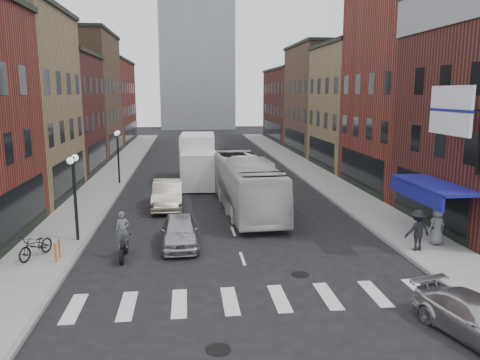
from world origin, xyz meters
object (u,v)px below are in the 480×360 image
at_px(motorcycle_rider, 123,237).
at_px(sedan_left_far, 168,194).
at_px(box_truck, 198,160).
at_px(transit_bus, 246,184).
at_px(billboard_sign, 452,112).
at_px(parked_bicycle, 36,246).
at_px(sedan_left_near, 180,231).
at_px(curb_car, 477,319).
at_px(ped_right_a, 418,230).
at_px(bike_rack, 57,251).
at_px(streetlamp_far, 118,147).
at_px(streetlamp_near, 74,182).
at_px(ped_right_c, 437,226).

bearing_deg(motorcycle_rider, sedan_left_far, 74.88).
distance_m(box_truck, transit_bus, 9.18).
bearing_deg(billboard_sign, parked_bicycle, 175.94).
distance_m(sedan_left_far, parked_bicycle, 10.06).
xyz_separation_m(box_truck, sedan_left_near, (-1.24, -15.12, -1.12)).
relative_size(sedan_left_near, curb_car, 1.02).
height_order(billboard_sign, sedan_left_far, billboard_sign).
bearing_deg(billboard_sign, sedan_left_far, 140.63).
height_order(transit_bus, ped_right_a, transit_bus).
relative_size(motorcycle_rider, sedan_left_near, 0.50).
bearing_deg(ped_right_a, sedan_left_near, -20.95).
distance_m(sedan_left_near, curb_car, 12.54).
relative_size(bike_rack, ped_right_a, 0.44).
distance_m(bike_rack, curb_car, 15.41).
relative_size(streetlamp_far, motorcycle_rider, 2.00).
xyz_separation_m(streetlamp_near, box_truck, (5.99, 14.12, -1.09)).
distance_m(sedan_left_far, ped_right_c, 15.25).
bearing_deg(box_truck, ped_right_a, -59.94).
xyz_separation_m(box_truck, motorcycle_rider, (-3.57, -16.57, -0.86)).
height_order(bike_rack, transit_bus, transit_bus).
xyz_separation_m(sedan_left_near, ped_right_c, (11.53, -1.54, 0.32)).
height_order(streetlamp_near, bike_rack, streetlamp_near).
bearing_deg(ped_right_a, streetlamp_far, -57.80).
height_order(streetlamp_far, transit_bus, streetlamp_far).
distance_m(billboard_sign, ped_right_c, 5.21).
distance_m(curb_car, ped_right_a, 7.28).
distance_m(motorcycle_rider, sedan_left_near, 2.76).
xyz_separation_m(bike_rack, parked_bicycle, (-0.96, 0.42, 0.11)).
xyz_separation_m(curb_car, ped_right_c, (3.04, 7.68, 0.44)).
bearing_deg(streetlamp_far, motorcycle_rider, -81.63).
xyz_separation_m(box_truck, transit_bus, (2.61, -8.80, -0.24)).
bearing_deg(box_truck, sedan_left_near, -92.21).
xyz_separation_m(motorcycle_rider, sedan_left_far, (1.51, 8.85, -0.14)).
distance_m(transit_bus, parked_bicycle, 12.41).
xyz_separation_m(sedan_left_far, ped_right_c, (12.36, -8.94, 0.20)).
relative_size(curb_car, parked_bicycle, 2.09).
bearing_deg(box_truck, streetlamp_far, -176.40).
height_order(box_truck, ped_right_c, box_truck).
relative_size(box_truck, motorcycle_rider, 4.16).
relative_size(billboard_sign, motorcycle_rider, 1.80).
xyz_separation_m(transit_bus, sedan_left_near, (-3.85, -6.32, -0.88)).
relative_size(streetlamp_far, sedan_left_near, 0.99).
bearing_deg(billboard_sign, ped_right_c, 72.59).
height_order(sedan_left_far, curb_car, sedan_left_far).
bearing_deg(streetlamp_near, sedan_left_near, -11.88).
relative_size(streetlamp_near, ped_right_c, 2.35).
relative_size(billboard_sign, parked_bicycle, 1.91).
xyz_separation_m(bike_rack, motorcycle_rider, (2.62, 0.24, 0.41)).
xyz_separation_m(sedan_left_near, curb_car, (8.50, -9.22, -0.12)).
bearing_deg(parked_bicycle, sedan_left_near, 35.60).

